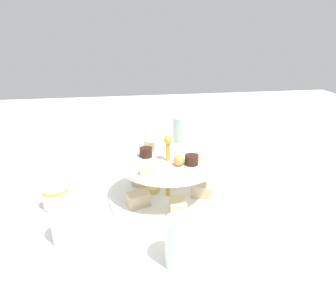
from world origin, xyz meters
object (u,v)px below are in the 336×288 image
water_glass_tall_right (183,139)px  water_glass_mid_back (182,242)px  tiered_serving_stand (168,182)px  teacup_with_saucer (56,197)px  water_glass_short_left (69,224)px  butter_knife_right (89,167)px  butter_knife_left (291,199)px

water_glass_tall_right → water_glass_mid_back: (0.09, 0.45, -0.02)m
tiered_serving_stand → water_glass_tall_right: bearing=-109.8°
teacup_with_saucer → water_glass_short_left: bearing=109.6°
butter_knife_right → water_glass_tall_right: bearing=151.2°
butter_knife_left → water_glass_short_left: bearing=102.3°
teacup_with_saucer → tiered_serving_stand: bearing=179.1°
water_glass_short_left → butter_knife_right: size_ratio=0.41×
tiered_serving_stand → teacup_with_saucer: 0.26m
water_glass_tall_right → teacup_with_saucer: size_ratio=1.51×
water_glass_tall_right → water_glass_short_left: bearing=50.2°
tiered_serving_stand → water_glass_short_left: 0.24m
tiered_serving_stand → teacup_with_saucer: size_ratio=3.06×
tiered_serving_stand → teacup_with_saucer: bearing=-0.9°
water_glass_short_left → water_glass_mid_back: water_glass_mid_back is taller
tiered_serving_stand → butter_knife_left: (-0.29, 0.05, -0.04)m
butter_knife_right → water_glass_short_left: bearing=56.5°
teacup_with_saucer → water_glass_tall_right: bearing=-146.3°
tiered_serving_stand → water_glass_short_left: size_ratio=3.94×
water_glass_short_left → water_glass_mid_back: 0.22m
tiered_serving_stand → water_glass_tall_right: tiered_serving_stand is taller
teacup_with_saucer → butter_knife_left: 0.55m
water_glass_tall_right → tiered_serving_stand: bearing=70.2°
water_glass_tall_right → water_glass_mid_back: 0.46m
butter_knife_right → water_glass_mid_back: water_glass_mid_back is taller
teacup_with_saucer → butter_knife_right: size_ratio=0.53×
butter_knife_right → water_glass_mid_back: (-0.19, 0.43, 0.04)m
water_glass_short_left → water_glass_mid_back: bearing=154.3°
teacup_with_saucer → water_glass_mid_back: (-0.25, 0.22, 0.02)m
tiered_serving_stand → teacup_with_saucer: tiered_serving_stand is taller
water_glass_mid_back → teacup_with_saucer: bearing=-42.2°
water_glass_short_left → teacup_with_saucer: water_glass_short_left is taller
tiered_serving_stand → butter_knife_left: tiered_serving_stand is taller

